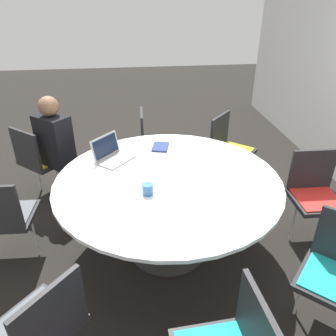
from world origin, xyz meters
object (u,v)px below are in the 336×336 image
(chair_0, at_px, (39,157))
(person_0, at_px, (56,143))
(chair_1, at_px, (3,214))
(chair_7, at_px, (153,139))
(chair_6, at_px, (229,145))
(spiral_notebook, at_px, (160,147))
(chair_2, at_px, (41,325))
(coffee_cup, at_px, (148,189))
(chair_5, at_px, (315,190))
(laptop, at_px, (111,154))

(chair_0, bearing_deg, person_0, 19.05)
(chair_1, height_order, chair_7, same)
(chair_6, height_order, spiral_notebook, chair_6)
(chair_2, height_order, coffee_cup, chair_2)
(chair_0, relative_size, chair_5, 1.00)
(person_0, distance_m, coffee_cup, 1.45)
(person_0, bearing_deg, chair_6, 44.54)
(chair_1, height_order, chair_2, same)
(coffee_cup, bearing_deg, chair_5, 98.46)
(chair_2, distance_m, chair_5, 2.45)
(chair_1, relative_size, chair_7, 1.00)
(chair_0, height_order, chair_2, same)
(chair_7, xyz_separation_m, person_0, (0.42, -1.05, 0.19))
(person_0, bearing_deg, chair_1, -66.67)
(chair_6, distance_m, laptop, 1.50)
(person_0, bearing_deg, coffee_cup, -11.65)
(chair_6, relative_size, spiral_notebook, 3.62)
(chair_1, bearing_deg, chair_0, 89.43)
(chair_7, relative_size, spiral_notebook, 3.62)
(coffee_cup, bearing_deg, laptop, -154.88)
(laptop, relative_size, spiral_notebook, 1.70)
(chair_2, relative_size, person_0, 0.71)
(chair_2, relative_size, chair_5, 1.00)
(chair_7, xyz_separation_m, coffee_cup, (1.56, -0.17, 0.28))
(chair_1, height_order, chair_6, same)
(chair_0, distance_m, chair_6, 2.14)
(chair_7, distance_m, person_0, 1.14)
(person_0, xyz_separation_m, coffee_cup, (1.15, 0.88, 0.09))
(chair_6, xyz_separation_m, chair_7, (-0.30, -0.86, 0.00))
(chair_1, height_order, coffee_cup, chair_1)
(chair_6, bearing_deg, laptop, -22.19)
(spiral_notebook, distance_m, coffee_cup, 0.83)
(person_0, height_order, spiral_notebook, person_0)
(person_0, bearing_deg, chair_7, 62.73)
(laptop, bearing_deg, coffee_cup, -113.92)
(chair_7, height_order, coffee_cup, chair_7)
(coffee_cup, bearing_deg, chair_0, -138.14)
(chair_0, xyz_separation_m, chair_1, (1.03, -0.06, 0.00))
(chair_0, relative_size, chair_1, 1.00)
(laptop, bearing_deg, chair_5, -61.04)
(chair_0, height_order, chair_5, same)
(laptop, xyz_separation_m, coffee_cup, (0.62, 0.29, -0.01))
(chair_6, relative_size, laptop, 2.13)
(chair_5, bearing_deg, coffee_cup, 10.46)
(chair_5, xyz_separation_m, chair_6, (-1.04, -0.51, 0.00))
(chair_5, distance_m, chair_6, 1.16)
(chair_0, relative_size, chair_2, 1.00)
(chair_5, xyz_separation_m, chair_7, (-1.34, -1.37, 0.00))
(laptop, distance_m, spiral_notebook, 0.50)
(person_0, distance_m, spiral_notebook, 1.11)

